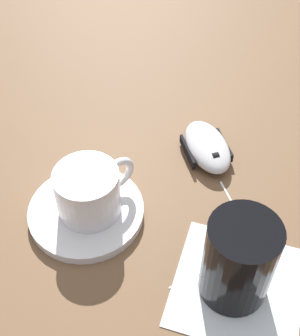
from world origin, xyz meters
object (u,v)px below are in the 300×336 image
saucer (86,212)px  drinking_glass (239,260)px  computer_mouse (207,147)px  coffee_cup (89,191)px

saucer → drinking_glass: drinking_glass is taller
saucer → computer_mouse: bearing=47.9°
saucer → coffee_cup: size_ratio=1.52×
saucer → drinking_glass: size_ratio=1.33×
saucer → coffee_cup: 0.04m
coffee_cup → computer_mouse: bearing=48.6°
coffee_cup → drinking_glass: (0.19, -0.06, 0.01)m
computer_mouse → saucer: bearing=-132.1°
computer_mouse → drinking_glass: drinking_glass is taller
computer_mouse → drinking_glass: 0.22m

